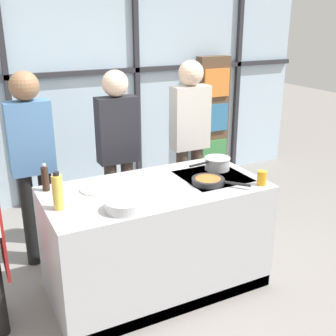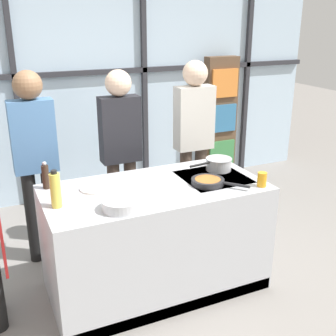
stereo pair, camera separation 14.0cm
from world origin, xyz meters
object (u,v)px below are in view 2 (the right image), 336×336
spectator_far_left (35,154)px  mixing_bowl (120,204)px  spectator_center_left (121,146)px  juice_glass_near (262,179)px  saucepan (218,164)px  white_plate (97,188)px  oil_bottle (56,190)px  pepper_grinder (46,176)px  frying_pan (209,181)px  spectator_center_right (194,134)px

spectator_far_left → mixing_bowl: (0.41, -1.12, -0.09)m
spectator_center_left → juice_glass_near: bearing=123.3°
spectator_far_left → saucepan: size_ratio=4.24×
mixing_bowl → white_plate: bearing=96.8°
spectator_center_left → oil_bottle: bearing=49.2°
oil_bottle → pepper_grinder: size_ratio=1.24×
mixing_bowl → pepper_grinder: 0.73m
white_plate → juice_glass_near: bearing=-22.2°
frying_pan → saucepan: (0.24, 0.25, 0.03)m
spectator_center_right → mixing_bowl: (-1.16, -1.12, -0.10)m
spectator_far_left → white_plate: spectator_far_left is taller
saucepan → oil_bottle: 1.43m
frying_pan → mixing_bowl: bearing=-169.0°
pepper_grinder → juice_glass_near: pepper_grinder is taller
spectator_far_left → saucepan: spectator_far_left is taller
spectator_center_left → frying_pan: bearing=112.9°
mixing_bowl → pepper_grinder: (-0.40, 0.60, 0.06)m
spectator_far_left → mixing_bowl: size_ratio=6.70×
spectator_far_left → spectator_center_right: 1.56m
frying_pan → juice_glass_near: size_ratio=3.47×
spectator_far_left → mixing_bowl: spectator_far_left is taller
spectator_center_left → white_plate: size_ratio=6.60×
saucepan → juice_glass_near: juice_glass_near is taller
spectator_center_left → pepper_grinder: spectator_center_left is taller
spectator_center_right → juice_glass_near: size_ratio=15.45×
spectator_center_left → mixing_bowl: 1.18m
oil_bottle → frying_pan: bearing=-3.6°
spectator_center_right → saucepan: (-0.13, -0.71, -0.08)m
frying_pan → oil_bottle: size_ratio=1.46×
frying_pan → mixing_bowl: mixing_bowl is taller
oil_bottle → juice_glass_near: (1.54, -0.28, -0.07)m
spectator_center_left → white_plate: spectator_center_left is taller
frying_pan → saucepan: 0.35m
spectator_center_left → frying_pan: spectator_center_left is taller
white_plate → juice_glass_near: (1.20, -0.49, 0.05)m
spectator_far_left → frying_pan: size_ratio=4.41×
spectator_center_left → mixing_bowl: size_ratio=6.57×
mixing_bowl → frying_pan: bearing=11.0°
oil_bottle → juice_glass_near: 1.56m
juice_glass_near → saucepan: bearing=104.4°
saucepan → mixing_bowl: saucepan is taller
spectator_far_left → pepper_grinder: (0.00, -0.51, -0.03)m
spectator_far_left → oil_bottle: spectator_far_left is taller
juice_glass_near → frying_pan: bearing=150.1°
white_plate → mixing_bowl: 0.44m
spectator_far_left → frying_pan: bearing=141.0°
spectator_far_left → spectator_center_left: spectator_far_left is taller
spectator_center_left → spectator_center_right: 0.78m
spectator_center_left → frying_pan: size_ratio=4.33×
spectator_center_left → frying_pan: (0.41, -0.96, -0.08)m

